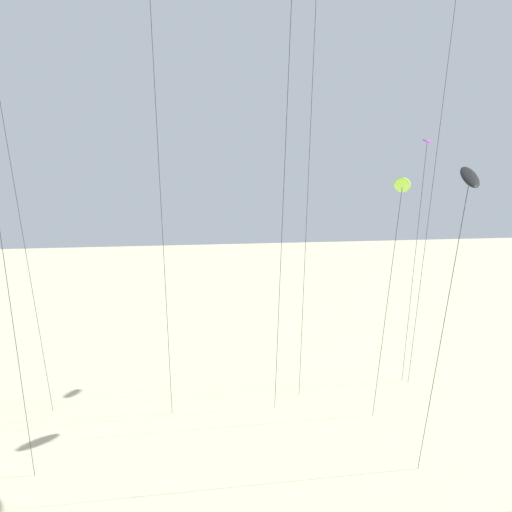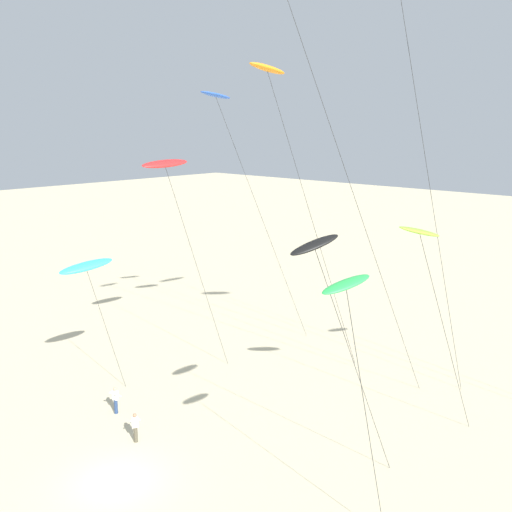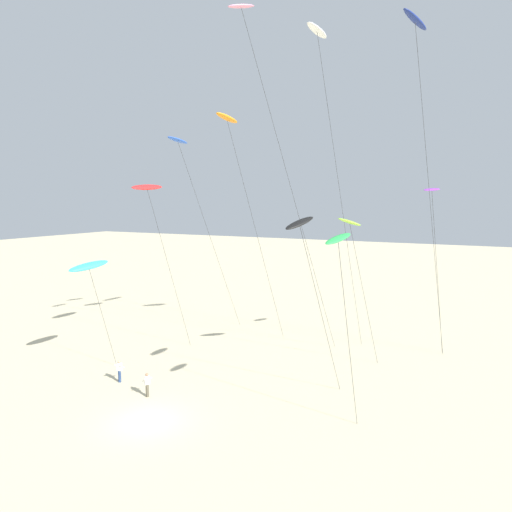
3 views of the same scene
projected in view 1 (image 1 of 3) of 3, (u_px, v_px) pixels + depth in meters
The scene contains 3 objects.
kite_black at pixel (469, 181), 22.13m from camera, with size 2.03×6.13×12.54m.
kite_purple at pixel (426, 149), 36.07m from camera, with size 1.75×4.99×14.40m.
kite_lime at pixel (402, 188), 28.92m from camera, with size 2.11×6.22×12.24m.
Camera 1 is at (-5.08, -14.36, 11.54)m, focal length 47.66 mm.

